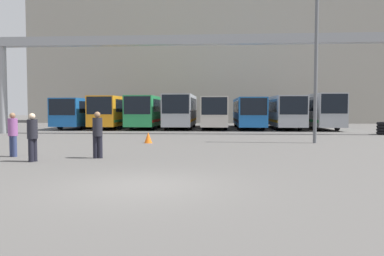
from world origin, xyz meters
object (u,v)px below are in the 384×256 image
(pedestrian_mid_right, at_px, (13,133))
(bus_slot_7, at_px, (317,109))
(bus_slot_0, at_px, (82,111))
(bus_slot_2, at_px, (150,110))
(bus_slot_3, at_px, (181,109))
(pedestrian_near_right, at_px, (98,134))
(bus_slot_4, at_px, (215,111))
(bus_slot_5, at_px, (248,111))
(bus_slot_6, at_px, (282,110))
(tire_stack, at_px, (384,128))
(traffic_cone, at_px, (148,138))
(lamp_post, at_px, (316,60))
(pedestrian_near_left, at_px, (32,136))
(bus_slot_1, at_px, (117,110))

(pedestrian_mid_right, bearing_deg, bus_slot_7, -99.22)
(bus_slot_0, height_order, bus_slot_2, bus_slot_2)
(bus_slot_3, distance_m, pedestrian_near_right, 22.79)
(bus_slot_3, xyz_separation_m, bus_slot_4, (3.38, 0.60, -0.13))
(bus_slot_5, bearing_deg, bus_slot_6, 2.55)
(bus_slot_5, distance_m, bus_slot_7, 6.76)
(tire_stack, bearing_deg, bus_slot_5, 138.22)
(bus_slot_4, bearing_deg, bus_slot_7, 0.15)
(bus_slot_6, bearing_deg, bus_slot_2, 178.75)
(bus_slot_4, distance_m, bus_slot_5, 3.38)
(bus_slot_5, height_order, pedestrian_near_right, bus_slot_5)
(bus_slot_4, bearing_deg, traffic_cone, -102.59)
(bus_slot_0, distance_m, bus_slot_2, 6.85)
(pedestrian_near_right, bearing_deg, traffic_cone, 72.88)
(pedestrian_mid_right, distance_m, pedestrian_near_right, 3.65)
(bus_slot_0, bearing_deg, traffic_cone, -58.82)
(bus_slot_4, xyz_separation_m, bus_slot_6, (6.76, 0.29, 0.04))
(bus_slot_4, distance_m, bus_slot_7, 10.14)
(bus_slot_6, distance_m, lamp_post, 16.65)
(bus_slot_7, xyz_separation_m, tire_stack, (2.86, -8.48, -1.44))
(bus_slot_3, bearing_deg, tire_stack, -25.62)
(bus_slot_3, bearing_deg, bus_slot_6, 5.03)
(bus_slot_6, relative_size, traffic_cone, 18.75)
(bus_slot_4, xyz_separation_m, pedestrian_mid_right, (-8.18, -23.10, -0.81))
(bus_slot_2, relative_size, tire_stack, 11.96)
(tire_stack, bearing_deg, traffic_cone, -153.76)
(bus_slot_6, xyz_separation_m, pedestrian_near_left, (-13.42, -24.75, -0.85))
(bus_slot_3, bearing_deg, bus_slot_2, 160.63)
(bus_slot_2, distance_m, pedestrian_near_right, 24.04)
(bus_slot_7, relative_size, lamp_post, 1.29)
(bus_slot_1, xyz_separation_m, bus_slot_4, (10.13, -0.34, -0.04))
(bus_slot_1, height_order, bus_slot_3, bus_slot_3)
(pedestrian_near_right, height_order, lamp_post, lamp_post)
(bus_slot_7, height_order, pedestrian_near_left, bus_slot_7)
(bus_slot_4, xyz_separation_m, tire_stack, (12.99, -8.45, -1.30))
(pedestrian_near_right, relative_size, lamp_post, 0.21)
(bus_slot_2, relative_size, pedestrian_near_left, 6.85)
(bus_slot_5, distance_m, pedestrian_mid_right, 25.97)
(bus_slot_0, relative_size, bus_slot_6, 0.86)
(bus_slot_2, xyz_separation_m, bus_slot_7, (16.89, -0.56, 0.09))
(pedestrian_mid_right, distance_m, traffic_cone, 7.83)
(pedestrian_mid_right, xyz_separation_m, pedestrian_near_right, (3.64, -0.24, 0.02))
(bus_slot_1, xyz_separation_m, bus_slot_7, (20.27, -0.32, 0.11))
(bus_slot_7, bearing_deg, bus_slot_3, -177.36)
(bus_slot_0, relative_size, bus_slot_1, 0.85)
(bus_slot_0, bearing_deg, lamp_post, -38.76)
(bus_slot_0, distance_m, pedestrian_near_left, 24.90)
(bus_slot_0, xyz_separation_m, bus_slot_7, (23.65, 0.55, 0.21))
(bus_slot_0, distance_m, bus_slot_5, 16.90)
(bus_slot_5, xyz_separation_m, lamp_post, (2.47, -16.21, 3.02))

